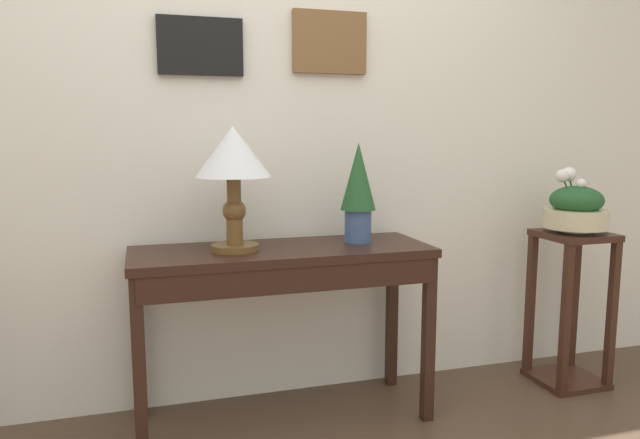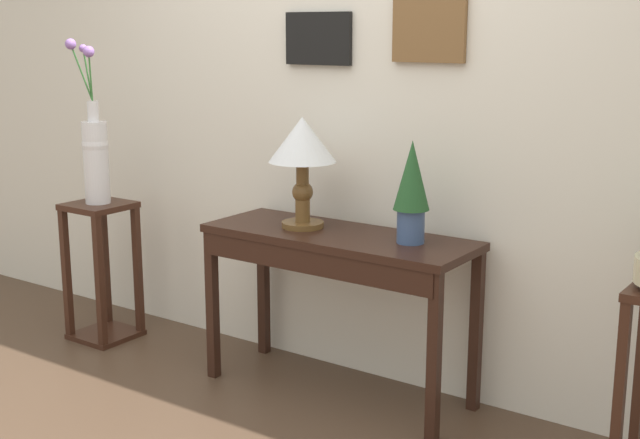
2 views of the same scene
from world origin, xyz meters
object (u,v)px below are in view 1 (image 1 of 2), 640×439
Objects in this scene: console_table at (284,273)px; potted_plant_on_console at (358,188)px; planter_bowl_wide_right at (576,208)px; table_lamp at (233,161)px; pedestal_stand_right at (570,309)px.

console_table is 2.86× the size of potted_plant_on_console.
planter_bowl_wide_right is (1.39, -0.01, 0.22)m from console_table.
pedestal_stand_right is at bearing -1.25° from table_lamp.
potted_plant_on_console is 0.57× the size of pedestal_stand_right.
table_lamp reaches higher than console_table.
pedestal_stand_right is (1.39, -0.01, -0.27)m from console_table.
planter_bowl_wide_right is at bearing 134.50° from pedestal_stand_right.
table_lamp reaches higher than planter_bowl_wide_right.
potted_plant_on_console is at bearing 176.72° from planter_bowl_wide_right.
planter_bowl_wide_right is at bearing -3.28° from potted_plant_on_console.
pedestal_stand_right is (1.06, -0.06, -0.60)m from potted_plant_on_console.
console_table is at bearing 179.60° from pedestal_stand_right.
table_lamp is 1.74m from pedestal_stand_right.
console_table is 0.49m from table_lamp.
pedestal_stand_right is at bearing -0.40° from console_table.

